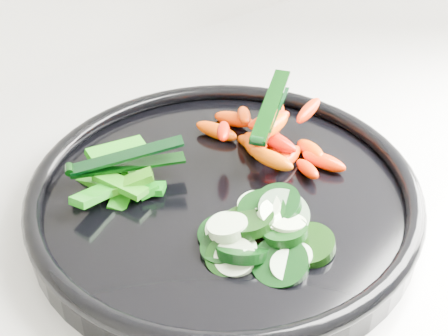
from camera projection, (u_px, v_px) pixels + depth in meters
counter at (446, 259)px, 1.20m from camera, size 2.02×0.62×0.93m
veggie_tray at (224, 197)px, 0.60m from camera, size 0.47×0.47×0.04m
cucumber_pile at (260, 234)px, 0.54m from camera, size 0.12×0.12×0.04m
carrot_pile at (269, 138)px, 0.64m from camera, size 0.13×0.17×0.05m
pepper_pile at (123, 177)px, 0.60m from camera, size 0.11×0.09×0.04m
tong_carrot at (270, 111)px, 0.62m from camera, size 0.10×0.08×0.02m
tong_pepper at (124, 161)px, 0.59m from camera, size 0.11×0.06×0.02m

